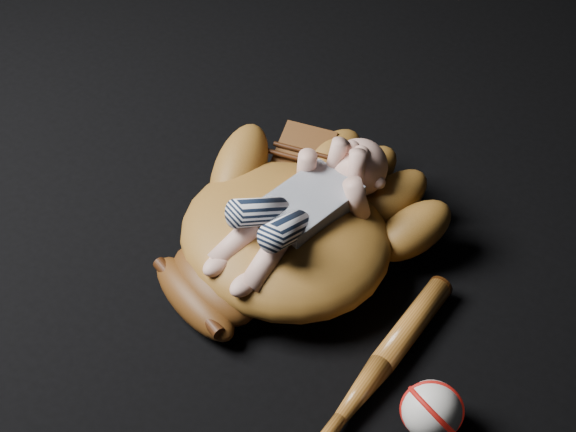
{
  "coord_description": "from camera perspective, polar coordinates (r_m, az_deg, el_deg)",
  "views": [
    {
      "loc": [
        0.69,
        -0.7,
        1.07
      ],
      "look_at": [
        0.07,
        0.12,
        0.08
      ],
      "focal_mm": 55.0,
      "sensor_mm": 36.0,
      "label": 1
    }
  ],
  "objects": [
    {
      "name": "baseball_glove",
      "position": [
        1.42,
        -0.19,
        -0.86
      ],
      "size": [
        0.58,
        0.62,
        0.16
      ],
      "primitive_type": null,
      "rotation": [
        0.0,
        0.0,
        -0.3
      ],
      "color": "brown",
      "rests_on": "ground"
    },
    {
      "name": "newborn_baby",
      "position": [
        1.37,
        0.49,
        0.47
      ],
      "size": [
        0.21,
        0.38,
        0.15
      ],
      "primitive_type": null,
      "rotation": [
        0.0,
        0.0,
        -0.12
      ],
      "color": "#D9A08C",
      "rests_on": "baseball_glove"
    },
    {
      "name": "baseball_bat",
      "position": [
        1.31,
        5.51,
        -10.23
      ],
      "size": [
        0.05,
        0.42,
        0.04
      ],
      "primitive_type": null,
      "rotation": [
        0.0,
        0.0,
        0.04
      ],
      "color": "#94561C",
      "rests_on": "ground"
    },
    {
      "name": "baseball",
      "position": [
        1.26,
        9.29,
        -12.31
      ],
      "size": [
        0.09,
        0.09,
        0.08
      ],
      "primitive_type": "sphere",
      "rotation": [
        0.0,
        0.0,
        0.02
      ],
      "color": "white",
      "rests_on": "ground"
    }
  ]
}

